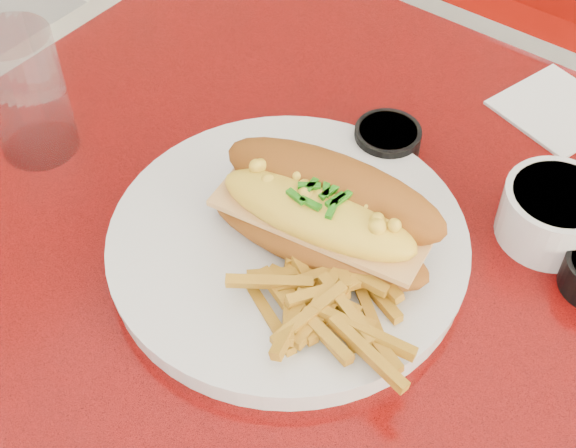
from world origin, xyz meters
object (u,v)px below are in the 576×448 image
Objects in this scene: dinner_plate at (288,245)px; mac_hoagie at (323,213)px; diner_table at (451,447)px; fork at (357,274)px; gravy_ramekin at (554,212)px; sauce_cup_left at (387,141)px; water_tumbler at (26,94)px.

mac_hoagie reaches higher than dinner_plate.
fork is at bearing -176.51° from diner_table.
sauce_cup_left is (-0.17, -0.00, -0.01)m from gravy_ramekin.
diner_table is at bearing 5.83° from water_tumbler.
fork is at bearing -65.84° from sauce_cup_left.
water_tumbler is (-0.28, -0.20, 0.05)m from sauce_cup_left.
water_tumbler is (-0.45, -0.20, 0.04)m from gravy_ramekin.
fork is 0.97× the size of water_tumbler.
water_tumbler is (-0.31, -0.05, 0.01)m from mac_hoagie.
mac_hoagie is 2.14× the size of gravy_ramekin.
sauce_cup_left is (-0.19, 0.15, 0.18)m from diner_table.
mac_hoagie is at bearing 51.46° from fork.
dinner_plate is 3.53× the size of gravy_ramekin.
diner_table is 0.52m from water_tumbler.
gravy_ramekin is 0.17m from sauce_cup_left.
dinner_plate is at bearing -89.96° from sauce_cup_left.
diner_table is 3.47× the size of dinner_plate.
sauce_cup_left is at bearing -0.49° from fork.
sauce_cup_left is (-0.07, 0.16, -0.00)m from fork.
diner_table is at bearing 3.08° from dinner_plate.
dinner_plate reaches higher than fork.
mac_hoagie is at bearing 178.64° from diner_table.
dinner_plate is 0.16m from sauce_cup_left.
diner_table is 0.26m from dinner_plate.
mac_hoagie is 1.67× the size of fork.
sauce_cup_left is at bearing -179.53° from gravy_ramekin.
water_tumbler reaches higher than fork.
gravy_ramekin is (0.15, 0.15, -0.03)m from mac_hoagie.
sauce_cup_left reaches higher than fork.
fork is 1.28× the size of gravy_ramekin.
mac_hoagie is (0.03, 0.01, 0.05)m from dinner_plate.
mac_hoagie is (-0.16, 0.00, 0.22)m from diner_table.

